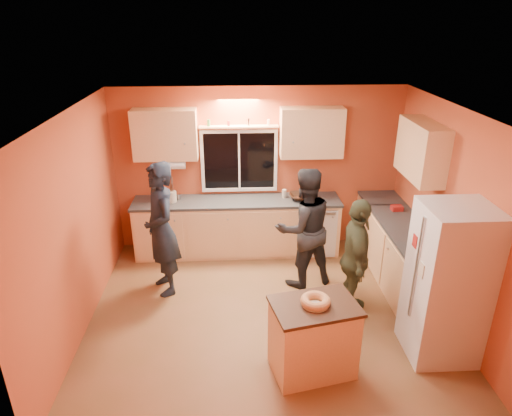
{
  "coord_description": "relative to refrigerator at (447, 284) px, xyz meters",
  "views": [
    {
      "loc": [
        -0.4,
        -4.88,
        3.6
      ],
      "look_at": [
        -0.12,
        0.4,
        1.32
      ],
      "focal_mm": 32.0,
      "sensor_mm": 36.0,
      "label": 1
    }
  ],
  "objects": [
    {
      "name": "person_left",
      "position": [
        -3.26,
        1.45,
        0.03
      ],
      "size": [
        0.68,
        0.8,
        1.86
      ],
      "primitive_type": "imported",
      "rotation": [
        0.0,
        0.0,
        -1.16
      ],
      "color": "black",
      "rests_on": "ground"
    },
    {
      "name": "bundt_pastry",
      "position": [
        -1.48,
        -0.23,
        -0.01
      ],
      "size": [
        0.31,
        0.31,
        0.09
      ],
      "primitive_type": "torus",
      "color": "tan",
      "rests_on": "island"
    },
    {
      "name": "right_counter",
      "position": [
        0.06,
        1.3,
        -0.45
      ],
      "size": [
        0.62,
        1.84,
        0.9
      ],
      "color": "tan",
      "rests_on": "ground"
    },
    {
      "name": "utensil_crock",
      "position": [
        -3.24,
        2.49,
        0.09
      ],
      "size": [
        0.14,
        0.14,
        0.17
      ],
      "primitive_type": "cylinder",
      "color": "beige",
      "rests_on": "back_counter"
    },
    {
      "name": "mixing_bowl",
      "position": [
        -1.24,
        2.49,
        0.04
      ],
      "size": [
        0.36,
        0.36,
        0.08
      ],
      "primitive_type": "imported",
      "rotation": [
        0.0,
        0.0,
        0.05
      ],
      "color": "black",
      "rests_on": "back_counter"
    },
    {
      "name": "back_counter",
      "position": [
        -1.88,
        2.5,
        -0.45
      ],
      "size": [
        4.23,
        0.62,
        0.9
      ],
      "color": "tan",
      "rests_on": "ground"
    },
    {
      "name": "person_right",
      "position": [
        -0.8,
        0.76,
        -0.11
      ],
      "size": [
        0.51,
        0.97,
        1.58
      ],
      "primitive_type": "imported",
      "rotation": [
        0.0,
        0.0,
        1.43
      ],
      "color": "#373E27",
      "rests_on": "ground"
    },
    {
      "name": "island",
      "position": [
        -1.48,
        -0.23,
        -0.47
      ],
      "size": [
        0.98,
        0.77,
        0.85
      ],
      "rotation": [
        0.0,
        0.0,
        0.21
      ],
      "color": "tan",
      "rests_on": "ground"
    },
    {
      "name": "ground",
      "position": [
        -1.89,
        0.8,
        -0.9
      ],
      "size": [
        4.5,
        4.5,
        0.0
      ],
      "primitive_type": "plane",
      "color": "brown",
      "rests_on": "ground"
    },
    {
      "name": "person_center",
      "position": [
        -1.33,
        1.53,
        -0.04
      ],
      "size": [
        1.0,
        0.88,
        1.73
      ],
      "primitive_type": "imported",
      "rotation": [
        0.0,
        0.0,
        3.45
      ],
      "color": "black",
      "rests_on": "ground"
    },
    {
      "name": "room_shell",
      "position": [
        -1.77,
        1.21,
        0.72
      ],
      "size": [
        4.54,
        4.04,
        2.61
      ],
      "color": "#B7502F",
      "rests_on": "ground"
    },
    {
      "name": "refrigerator",
      "position": [
        0.0,
        0.0,
        0.0
      ],
      "size": [
        0.72,
        0.7,
        1.8
      ],
      "primitive_type": "cube",
      "color": "silver",
      "rests_on": "ground"
    },
    {
      "name": "red_box",
      "position": [
        0.12,
        1.98,
        0.04
      ],
      "size": [
        0.17,
        0.13,
        0.07
      ],
      "primitive_type": "cube",
      "rotation": [
        0.0,
        0.0,
        0.06
      ],
      "color": "maroon",
      "rests_on": "right_counter"
    },
    {
      "name": "potted_plant",
      "position": [
        0.08,
        0.79,
        0.16
      ],
      "size": [
        0.35,
        0.33,
        0.32
      ],
      "primitive_type": "imported",
      "rotation": [
        0.0,
        0.0,
        -0.29
      ],
      "color": "gray",
      "rests_on": "right_counter"
    }
  ]
}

